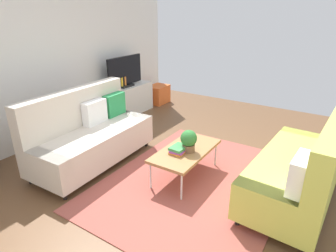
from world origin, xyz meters
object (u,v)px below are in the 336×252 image
(tv_console, at_px, (126,101))
(vase_0, at_px, (104,88))
(couch_beige, at_px, (90,134))
(bottle_2, at_px, (125,82))
(tv, at_px, (125,72))
(table_book_0, at_px, (179,151))
(coffee_table, at_px, (186,151))
(storage_trunk, at_px, (158,94))
(potted_plant, at_px, (189,140))
(bottle_1, at_px, (122,83))
(bottle_0, at_px, (118,84))
(vase_1, at_px, (109,86))
(couch_green, at_px, (303,168))

(tv_console, relative_size, vase_0, 8.96)
(couch_beige, distance_m, bottle_2, 2.09)
(tv, height_order, table_book_0, tv)
(couch_beige, xyz_separation_m, coffee_table, (0.38, -1.42, -0.05))
(storage_trunk, relative_size, vase_0, 3.33)
(storage_trunk, bearing_deg, potted_plant, -138.73)
(storage_trunk, bearing_deg, bottle_2, 176.97)
(table_book_0, bearing_deg, vase_0, 65.96)
(bottle_1, distance_m, bottle_2, 0.11)
(coffee_table, relative_size, bottle_0, 5.20)
(tv, relative_size, vase_1, 5.43)
(coffee_table, xyz_separation_m, bottle_0, (1.27, 2.32, 0.35))
(couch_green, bearing_deg, coffee_table, 104.42)
(potted_plant, height_order, bottle_1, bottle_1)
(storage_trunk, distance_m, bottle_1, 1.35)
(tv, bearing_deg, couch_green, -108.12)
(couch_beige, bearing_deg, bottle_1, -154.61)
(couch_green, bearing_deg, bottle_0, 78.43)
(storage_trunk, bearing_deg, bottle_0, 177.45)
(couch_beige, relative_size, potted_plant, 6.42)
(potted_plant, bearing_deg, table_book_0, 137.64)
(coffee_table, relative_size, storage_trunk, 2.12)
(storage_trunk, xyz_separation_m, vase_0, (-1.68, 0.15, 0.50))
(couch_green, relative_size, vase_1, 10.55)
(bottle_0, distance_m, bottle_1, 0.11)
(storage_trunk, bearing_deg, coffee_table, -139.14)
(couch_green, xyz_separation_m, tv_console, (1.23, 3.78, -0.12))
(tv_console, distance_m, bottle_0, 0.49)
(couch_green, bearing_deg, vase_0, 83.52)
(coffee_table, xyz_separation_m, tv, (1.51, 2.34, 0.56))
(couch_green, xyz_separation_m, bottle_0, (0.98, 3.74, 0.30))
(storage_trunk, relative_size, bottle_0, 2.46)
(coffee_table, bearing_deg, bottle_2, 57.49)
(tv, relative_size, vase_0, 6.40)
(couch_beige, bearing_deg, bottle_2, -155.97)
(coffee_table, bearing_deg, tv, 57.12)
(couch_green, height_order, bottle_1, couch_green)
(vase_0, bearing_deg, potted_plant, -111.21)
(potted_plant, bearing_deg, vase_0, 68.79)
(coffee_table, distance_m, vase_1, 2.66)
(coffee_table, distance_m, table_book_0, 0.14)
(storage_trunk, distance_m, vase_1, 1.62)
(table_book_0, bearing_deg, bottle_1, 56.75)
(coffee_table, bearing_deg, potted_plant, -113.66)
(coffee_table, bearing_deg, couch_beige, 105.14)
(tv_console, xyz_separation_m, table_book_0, (-1.64, -2.32, 0.11))
(vase_1, xyz_separation_m, bottle_1, (0.29, -0.09, 0.02))
(storage_trunk, xyz_separation_m, bottle_0, (-1.35, 0.06, 0.53))
(storage_trunk, height_order, vase_0, vase_0)
(storage_trunk, distance_m, potted_plant, 3.53)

